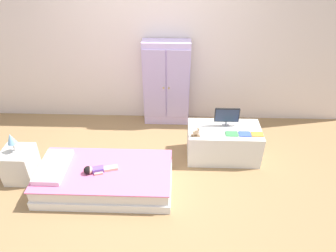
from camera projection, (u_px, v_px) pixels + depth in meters
ground_plane at (145, 183)px, 3.86m from camera, size 10.00×10.00×0.02m
back_wall at (151, 35)px, 4.40m from camera, size 6.40×0.05×2.70m
bed at (105, 178)px, 3.72m from camera, size 1.59×0.81×0.28m
pillow at (53, 167)px, 3.64m from camera, size 0.32×0.58×0.06m
doll at (94, 170)px, 3.59m from camera, size 0.39×0.18×0.10m
nightstand at (20, 165)px, 3.81m from camera, size 0.36×0.36×0.42m
table_lamp at (11, 140)px, 3.59m from camera, size 0.11×0.11×0.25m
wardrobe at (166, 84)px, 4.64m from camera, size 0.69×0.27×1.32m
tv_stand at (223, 143)px, 4.15m from camera, size 0.95×0.51×0.45m
tv_monitor at (227, 116)px, 4.01m from camera, size 0.32×0.10×0.26m
rocking_horse_toy at (197, 132)px, 3.86m from camera, size 0.11×0.04×0.13m
book_green at (232, 134)px, 3.92m from camera, size 0.15×0.11×0.01m
book_blue at (245, 134)px, 3.92m from camera, size 0.15×0.11×0.01m
book_orange at (257, 134)px, 3.92m from camera, size 0.15×0.10×0.01m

